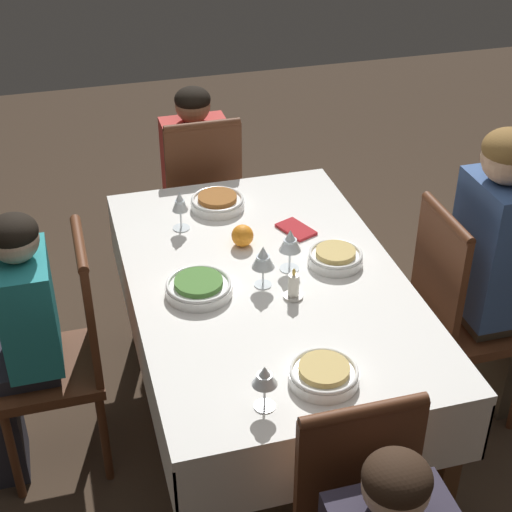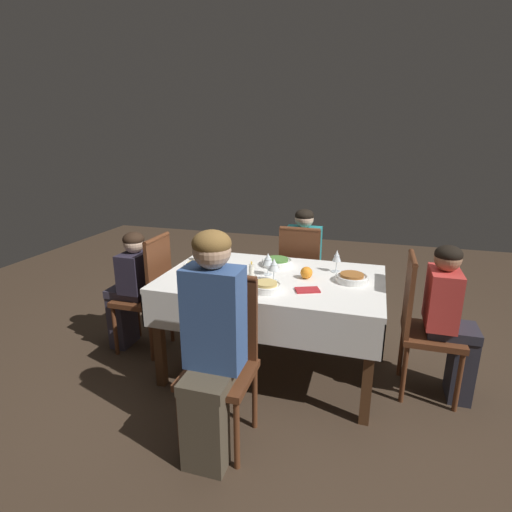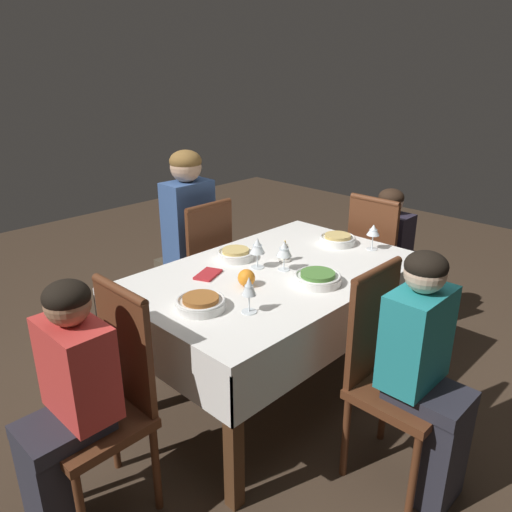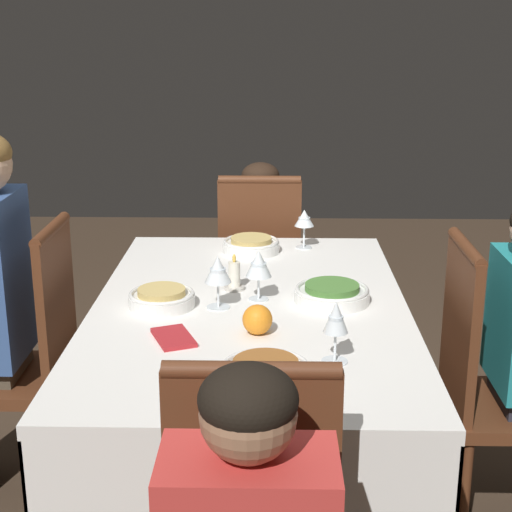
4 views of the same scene
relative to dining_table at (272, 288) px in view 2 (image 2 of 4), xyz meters
The scene contains 21 objects.
ground_plane 0.65m from the dining_table, ahead, with size 8.00×8.00×0.00m, color #3D2D21.
dining_table is the anchor object (origin of this frame).
chair_south 0.74m from the dining_table, 97.89° to the right, with size 0.37×0.37×0.95m.
chair_north 0.73m from the dining_table, 84.40° to the left, with size 0.37×0.37×0.95m.
chair_west 1.01m from the dining_table, behind, with size 0.37×0.37×0.95m.
chair_east 1.01m from the dining_table, ahead, with size 0.37×0.37×0.95m.
person_adult_denim 0.87m from the dining_table, 96.58° to the right, with size 0.30×0.34×1.24m.
person_child_teal 0.88m from the dining_table, 85.40° to the left, with size 0.30×0.33×1.07m.
person_child_dark 1.17m from the dining_table, behind, with size 0.33×0.30×0.97m.
person_child_red 1.16m from the dining_table, ahead, with size 0.33×0.30×1.03m.
bowl_south 0.29m from the dining_table, 84.94° to the right, with size 0.20×0.20×0.06m.
wine_glass_south 0.22m from the dining_table, 71.11° to the right, with size 0.08×0.08×0.16m.
bowl_north 0.27m from the dining_table, 96.66° to the left, with size 0.23×0.23×0.06m.
wine_glass_north 0.20m from the dining_table, 147.96° to the left, with size 0.08×0.08×0.16m.
bowl_west 0.57m from the dining_table, behind, with size 0.21×0.21×0.06m.
wine_glass_west 0.67m from the dining_table, 163.31° to the left, with size 0.07×0.07×0.15m.
bowl_east 0.55m from the dining_table, ahead, with size 0.22×0.22×0.06m.
wine_glass_east 0.51m from the dining_table, 28.60° to the left, with size 0.07×0.07×0.16m.
candle_centerpiece 0.19m from the dining_table, 158.26° to the right, with size 0.07×0.07×0.12m.
orange_fruit 0.27m from the dining_table, ahead, with size 0.08×0.08×0.08m, color orange.
napkin_red_folded 0.35m from the dining_table, 35.56° to the right, with size 0.17×0.14×0.01m.
Camera 2 is at (0.64, -2.54, 1.67)m, focal length 28.00 mm.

